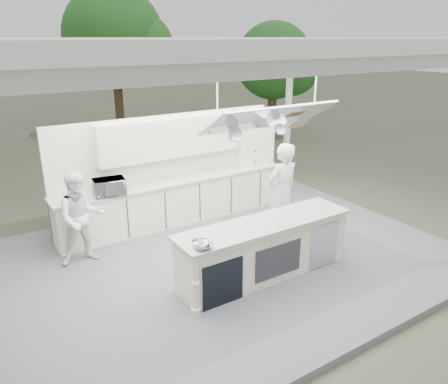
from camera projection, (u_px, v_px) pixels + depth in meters
ground at (224, 262)px, 7.96m from camera, size 90.00×90.00×0.00m
stage_deck at (224, 259)px, 7.94m from camera, size 8.00×6.00×0.12m
tent at (225, 48)px, 6.71m from camera, size 8.20×6.20×3.86m
demo_island at (264, 249)px, 7.13m from camera, size 3.10×0.79×0.95m
back_counter at (176, 200)px, 9.26m from camera, size 5.08×0.72×0.95m
back_wall_unit at (188, 151)px, 9.33m from camera, size 5.05×0.48×2.25m
tree_cluster at (61, 55)px, 14.50m from camera, size 19.55×9.40×5.85m
head_chef at (282, 193)px, 8.24m from camera, size 0.73×0.50×1.94m
sous_chef at (81, 218)px, 7.47m from camera, size 0.86×0.70×1.65m
toaster_oven at (109, 187)px, 8.14m from camera, size 0.62×0.46×0.32m
bowl_large at (203, 246)px, 6.12m from camera, size 0.30×0.30×0.07m
bowl_small at (200, 244)px, 6.18m from camera, size 0.32×0.32×0.08m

